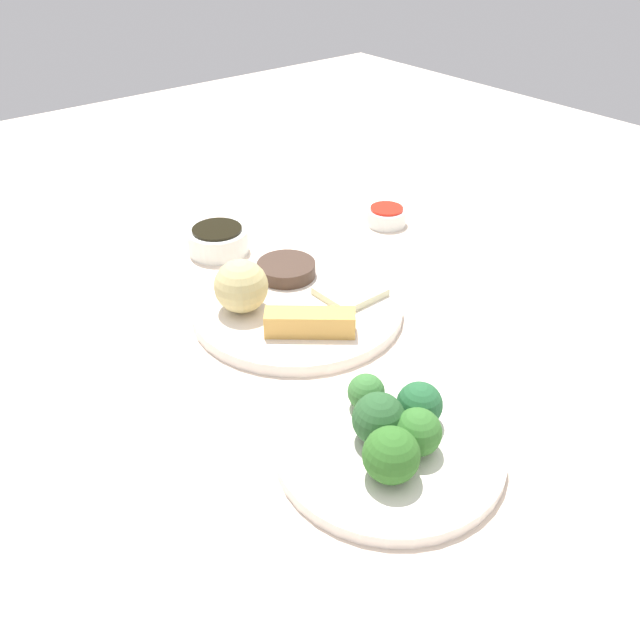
{
  "coord_description": "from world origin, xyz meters",
  "views": [
    {
      "loc": [
        -0.6,
        0.45,
        0.51
      ],
      "look_at": [
        -0.08,
        0.03,
        0.06
      ],
      "focal_mm": 37.46,
      "sensor_mm": 36.0,
      "label": 1
    }
  ],
  "objects": [
    {
      "name": "tabletop",
      "position": [
        0.0,
        0.0,
        0.01
      ],
      "size": [
        2.2,
        2.2,
        0.02
      ],
      "primitive_type": "cube",
      "color": "beige",
      "rests_on": "ground"
    },
    {
      "name": "main_plate",
      "position": [
        -0.0,
        -0.0,
        0.03
      ],
      "size": [
        0.28,
        0.28,
        0.02
      ],
      "primitive_type": "cylinder",
      "color": "white",
      "rests_on": "tabletop"
    },
    {
      "name": "rice_scoop",
      "position": [
        0.03,
        0.07,
        0.07
      ],
      "size": [
        0.07,
        0.07,
        0.07
      ],
      "primitive_type": "sphere",
      "color": "tan",
      "rests_on": "main_plate"
    },
    {
      "name": "spring_roll",
      "position": [
        -0.07,
        0.03,
        0.05
      ],
      "size": [
        0.1,
        0.11,
        0.03
      ],
      "primitive_type": "cube",
      "rotation": [
        0.0,
        0.0,
        0.87
      ],
      "color": "gold",
      "rests_on": "main_plate"
    },
    {
      "name": "crab_rangoon_wonton",
      "position": [
        -0.03,
        -0.07,
        0.04
      ],
      "size": [
        0.07,
        0.08,
        0.01
      ],
      "primitive_type": "cube",
      "rotation": [
        0.0,
        0.0,
        0.02
      ],
      "color": "beige",
      "rests_on": "main_plate"
    },
    {
      "name": "stir_fry_heap",
      "position": [
        0.07,
        -0.03,
        0.05
      ],
      "size": [
        0.08,
        0.08,
        0.02
      ],
      "primitive_type": "cylinder",
      "color": "#433025",
      "rests_on": "main_plate"
    },
    {
      "name": "broccoli_plate",
      "position": [
        -0.27,
        0.09,
        0.03
      ],
      "size": [
        0.23,
        0.23,
        0.01
      ],
      "primitive_type": "cylinder",
      "color": "white",
      "rests_on": "tabletop"
    },
    {
      "name": "broccoli_floret_0",
      "position": [
        -0.25,
        0.09,
        0.06
      ],
      "size": [
        0.05,
        0.05,
        0.05
      ],
      "primitive_type": "sphere",
      "color": "#29572C",
      "rests_on": "broccoli_plate"
    },
    {
      "name": "broccoli_floret_1",
      "position": [
        -0.29,
        0.07,
        0.06
      ],
      "size": [
        0.05,
        0.05,
        0.05
      ],
      "primitive_type": "sphere",
      "color": "#336E2A",
      "rests_on": "broccoli_plate"
    },
    {
      "name": "broccoli_floret_2",
      "position": [
        -0.3,
        0.12,
        0.06
      ],
      "size": [
        0.05,
        0.05,
        0.05
      ],
      "primitive_type": "sphere",
      "color": "#306825",
      "rests_on": "broccoli_plate"
    },
    {
      "name": "broccoli_floret_3",
      "position": [
        -0.21,
        0.07,
        0.05
      ],
      "size": [
        0.04,
        0.04,
        0.04
      ],
      "primitive_type": "sphere",
      "color": "#3A7435",
      "rests_on": "broccoli_plate"
    },
    {
      "name": "broccoli_floret_4",
      "position": [
        -0.26,
        0.04,
        0.06
      ],
      "size": [
        0.05,
        0.05,
        0.05
      ],
      "primitive_type": "sphere",
      "color": "#245E33",
      "rests_on": "broccoli_plate"
    },
    {
      "name": "soy_sauce_bowl",
      "position": [
        0.21,
        -0.01,
        0.04
      ],
      "size": [
        0.09,
        0.09,
        0.04
      ],
      "primitive_type": "cylinder",
      "color": "white",
      "rests_on": "tabletop"
    },
    {
      "name": "soy_sauce_bowl_liquid",
      "position": [
        0.21,
        -0.01,
        0.06
      ],
      "size": [
        0.08,
        0.08,
        0.0
      ],
      "primitive_type": "cylinder",
      "color": "black",
      "rests_on": "soy_sauce_bowl"
    },
    {
      "name": "sauce_ramekin_sweet_and_sour",
      "position": [
        0.12,
        -0.28,
        0.03
      ],
      "size": [
        0.07,
        0.07,
        0.03
      ],
      "primitive_type": "cylinder",
      "color": "white",
      "rests_on": "tabletop"
    },
    {
      "name": "sauce_ramekin_sweet_and_sour_liquid",
      "position": [
        0.12,
        -0.28,
        0.05
      ],
      "size": [
        0.05,
        0.05,
        0.0
      ],
      "primitive_type": "cylinder",
      "color": "red",
      "rests_on": "sauce_ramekin_sweet_and_sour"
    }
  ]
}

